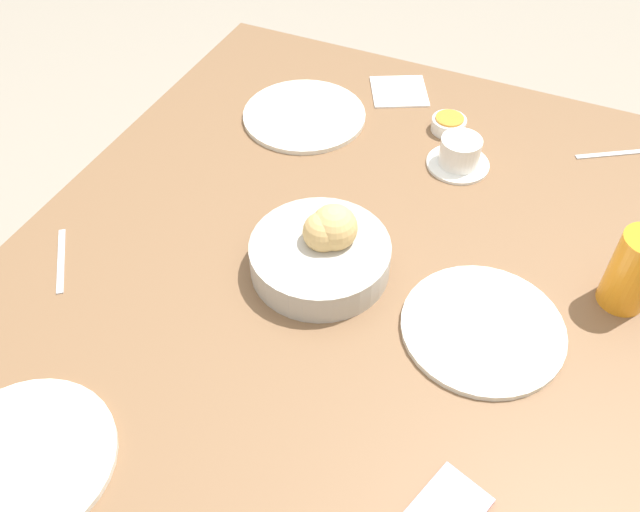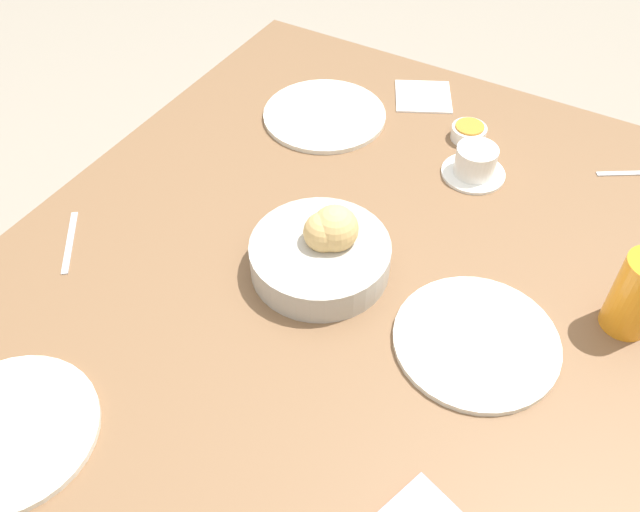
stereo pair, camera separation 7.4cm
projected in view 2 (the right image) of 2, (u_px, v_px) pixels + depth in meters
ground_plane at (319, 500)px, 1.61m from camera, size 10.00×10.00×0.00m
dining_table at (318, 332)px, 1.12m from camera, size 1.46×1.09×0.74m
bread_basket at (322, 252)px, 1.08m from camera, size 0.23×0.23×0.12m
plate_near_left at (324, 115)px, 1.40m from camera, size 0.25×0.25×0.01m
plate_near_right at (9, 432)px, 0.90m from camera, size 0.24×0.24×0.01m
plate_far_center at (476, 341)px, 1.00m from camera, size 0.25×0.25×0.01m
juice_glass at (638, 294)px, 0.98m from camera, size 0.07×0.07×0.14m
coffee_cup at (475, 163)px, 1.25m from camera, size 0.12×0.12×0.06m
jam_bowl_honey at (469, 132)px, 1.34m from camera, size 0.07×0.07×0.03m
spoon_coffee at (70, 242)px, 1.15m from camera, size 0.12×0.10×0.00m
napkin at (423, 96)px, 1.45m from camera, size 0.16×0.16×0.00m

